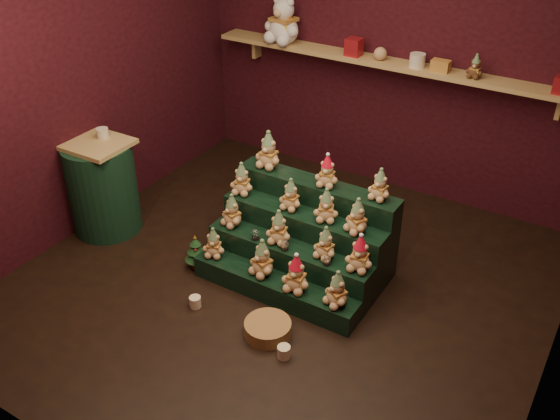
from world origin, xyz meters
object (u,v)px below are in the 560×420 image
Objects in this scene: snow_globe_a at (255,234)px; mug_right at (284,352)px; snow_globe_b at (285,245)px; mini_christmas_tree at (196,252)px; riser_tier_front at (274,288)px; snow_globe_c at (327,260)px; side_table at (102,187)px; brown_bear at (475,67)px; mug_left at (195,302)px; wicker_basket at (268,329)px; white_bear at (284,14)px.

snow_globe_a is 0.95× the size of mug_right.
snow_globe_b is 0.27× the size of mini_christmas_tree.
snow_globe_c reaches higher than riser_tier_front.
snow_globe_b is at bearing 2.42° from side_table.
snow_globe_b is 0.43× the size of brown_bear.
side_table reaches higher than mug_left.
riser_tier_front is 4.07× the size of wicker_basket.
mug_left is 3.03m from brown_bear.
snow_globe_c is at bearing 23.68° from riser_tier_front.
riser_tier_front is 6.99× the size of brown_bear.
snow_globe_c is at bearing 0.00° from snow_globe_b.
snow_globe_a is at bearing 149.60° from riser_tier_front.
snow_globe_c is 0.41× the size of brown_bear.
snow_globe_c is at bearing -42.75° from white_bear.
snow_globe_b reaches higher than mini_christmas_tree.
mug_left is 0.86m from mug_right.
snow_globe_b is 0.37m from snow_globe_c.
wicker_basket reaches higher than mug_left.
riser_tier_front is 0.76m from mini_christmas_tree.
mini_christmas_tree is 1.26m from mug_right.
mini_christmas_tree is at bearing -71.17° from white_bear.
snow_globe_a is 1.09× the size of snow_globe_c.
brown_bear is at bearing 53.05° from mini_christmas_tree.
white_bear is at bearing 119.62° from riser_tier_front.
white_bear is at bearing 121.49° from mug_right.
white_bear is (-0.68, 2.41, 1.55)m from mug_left.
brown_bear is (0.76, 1.84, 1.02)m from snow_globe_b.
brown_bear is at bearing 60.77° from snow_globe_a.
side_table is 4.34× the size of brown_bear.
wicker_basket is 2.80m from brown_bear.
mini_christmas_tree is at bearing -124.36° from brown_bear.
mug_right is 0.27× the size of wicker_basket.
side_table is 2.38m from white_bear.
brown_bear reaches higher than mug_left.
white_bear reaches higher than brown_bear.
mug_left is (-0.82, -0.57, -0.36)m from snow_globe_c.
side_table is at bearing 161.39° from mug_left.
snow_globe_a is at bearing 130.31° from wicker_basket.
white_bear is at bearing 69.56° from side_table.
wicker_basket is (0.46, -0.54, -0.35)m from snow_globe_a.
white_bear reaches higher than mini_christmas_tree.
snow_globe_b is 0.67m from wicker_basket.
riser_tier_front is 15.70× the size of snow_globe_a.
brown_bear reaches higher than snow_globe_c.
mug_right is (0.40, -0.51, -0.04)m from riser_tier_front.
mug_right is at bearing -86.94° from snow_globe_c.
snow_globe_b is 0.92× the size of mug_right.
snow_globe_a is at bearing -116.64° from brown_bear.
riser_tier_front is at bearing 128.13° from mug_right.
mini_christmas_tree is at bearing -179.28° from riser_tier_front.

